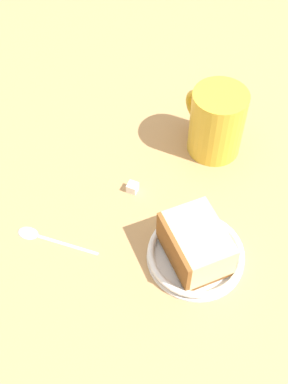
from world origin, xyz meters
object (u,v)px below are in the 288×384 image
at_px(cake_slice, 196,244).
at_px(sugar_cube, 133,188).
at_px(teaspoon, 40,236).
at_px(small_plate, 196,255).
at_px(tea_mug, 216,122).

relative_size(cake_slice, sugar_cube, 7.03).
relative_size(teaspoon, sugar_cube, 7.00).
height_order(small_plate, teaspoon, small_plate).
height_order(small_plate, sugar_cube, small_plate).
distance_m(small_plate, tea_mug, 0.21).
bearing_deg(teaspoon, cake_slice, -133.00).
distance_m(small_plate, teaspoon, 0.21).
bearing_deg(cake_slice, tea_mug, -45.68).
bearing_deg(cake_slice, sugar_cube, 2.05).
bearing_deg(sugar_cube, small_plate, -176.89).
distance_m(tea_mug, sugar_cube, 0.16).
relative_size(small_plate, teaspoon, 1.27).
bearing_deg(cake_slice, small_plate, -101.07).
bearing_deg(teaspoon, sugar_cube, -91.25).
bearing_deg(tea_mug, cake_slice, 134.32).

